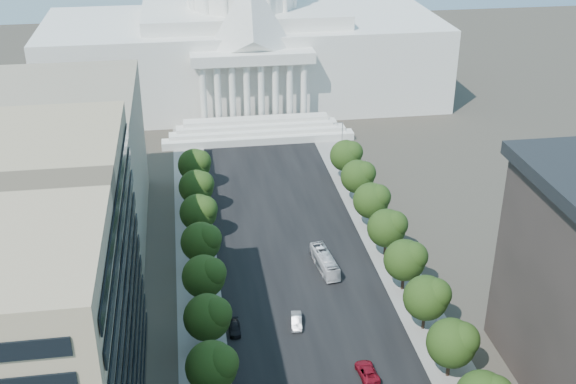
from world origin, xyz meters
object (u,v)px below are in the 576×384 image
car_silver (296,321)px  car_dark_b (235,328)px  city_bus (325,262)px  car_red (367,372)px

car_silver → car_dark_b: size_ratio=1.07×
car_silver → city_bus: size_ratio=0.44×
car_silver → car_red: 16.76m
car_red → car_dark_b: 23.81m
car_silver → city_bus: (8.21, 16.82, 0.77)m
car_silver → car_dark_b: bearing=-171.6°
car_red → city_bus: city_bus is taller
car_dark_b → car_red: bearing=-35.8°
city_bus → car_red: bearing=-95.5°
car_dark_b → city_bus: city_bus is taller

